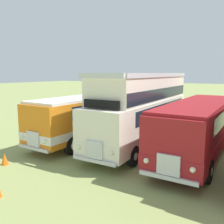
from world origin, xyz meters
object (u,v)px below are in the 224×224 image
object	(u,v)px
bus_second_in_row	(143,108)
cone_near_end	(5,159)
bus_first_in_row	(95,113)
bus_third_in_row	(199,125)

from	to	relation	value
bus_second_in_row	cone_near_end	distance (m)	8.41
bus_first_in_row	cone_near_end	size ratio (longest dim) A/B	18.45
bus_second_in_row	cone_near_end	world-z (taller)	bus_second_in_row
bus_first_in_row	bus_third_in_row	distance (m)	7.11
bus_second_in_row	cone_near_end	xyz separation A→B (m)	(-4.39, -6.87, -2.07)
cone_near_end	bus_second_in_row	bearing A→B (deg)	57.39
bus_first_in_row	bus_third_in_row	size ratio (longest dim) A/B	1.08
cone_near_end	bus_third_in_row	bearing A→B (deg)	38.53
bus_first_in_row	bus_second_in_row	bearing A→B (deg)	2.79
bus_first_in_row	cone_near_end	distance (m)	6.91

